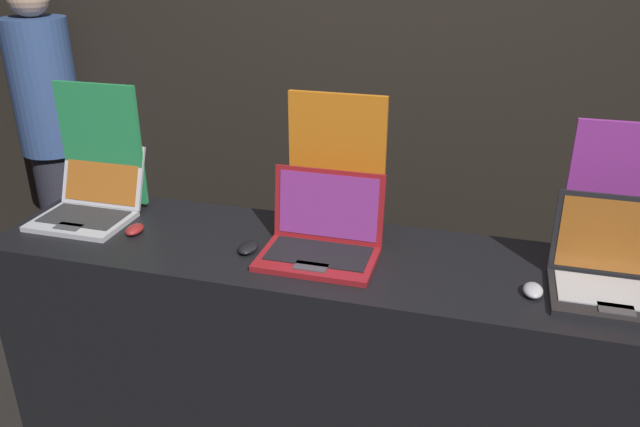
% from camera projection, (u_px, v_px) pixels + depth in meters
% --- Properties ---
extents(wall_back, '(8.00, 0.05, 2.80)m').
position_uv_depth(wall_back, '(382.00, 57.00, 3.02)').
color(wall_back, black).
rests_on(wall_back, ground_plane).
extents(display_counter, '(2.38, 0.60, 0.91)m').
position_uv_depth(display_counter, '(318.00, 357.00, 2.40)').
color(display_counter, black).
rests_on(display_counter, ground_plane).
extents(laptop_front, '(0.36, 0.36, 0.26)m').
position_uv_depth(laptop_front, '(90.00, 202.00, 2.47)').
color(laptop_front, '#B7B7BC').
rests_on(laptop_front, display_counter).
extents(mouse_front, '(0.06, 0.09, 0.03)m').
position_uv_depth(mouse_front, '(135.00, 229.00, 2.34)').
color(mouse_front, maroon).
rests_on(mouse_front, display_counter).
extents(promo_stand_front, '(0.35, 0.07, 0.51)m').
position_uv_depth(promo_stand_front, '(102.00, 149.00, 2.50)').
color(promo_stand_front, black).
rests_on(promo_stand_front, display_counter).
extents(laptop_middle, '(0.40, 0.30, 0.28)m').
position_uv_depth(laptop_middle, '(322.00, 237.00, 2.17)').
color(laptop_middle, maroon).
rests_on(laptop_middle, display_counter).
extents(mouse_middle, '(0.07, 0.10, 0.03)m').
position_uv_depth(mouse_middle, '(248.00, 247.00, 2.21)').
color(mouse_middle, black).
rests_on(mouse_middle, display_counter).
extents(promo_stand_middle, '(0.36, 0.07, 0.53)m').
position_uv_depth(promo_stand_middle, '(337.00, 167.00, 2.27)').
color(promo_stand_middle, black).
rests_on(promo_stand_middle, display_counter).
extents(laptop_back, '(0.37, 0.30, 0.29)m').
position_uv_depth(laptop_back, '(613.00, 273.00, 1.94)').
color(laptop_back, black).
rests_on(laptop_back, display_counter).
extents(mouse_back, '(0.06, 0.09, 0.03)m').
position_uv_depth(mouse_back, '(533.00, 290.00, 1.94)').
color(mouse_back, '#B2B2B7').
rests_on(mouse_back, display_counter).
extents(promo_stand_back, '(0.28, 0.07, 0.48)m').
position_uv_depth(promo_stand_back, '(611.00, 194.00, 2.10)').
color(promo_stand_back, black).
rests_on(promo_stand_back, display_counter).
extents(person_bystander, '(0.34, 0.34, 1.77)m').
position_uv_depth(person_bystander, '(53.00, 138.00, 3.42)').
color(person_bystander, '#282833').
rests_on(person_bystander, ground_plane).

